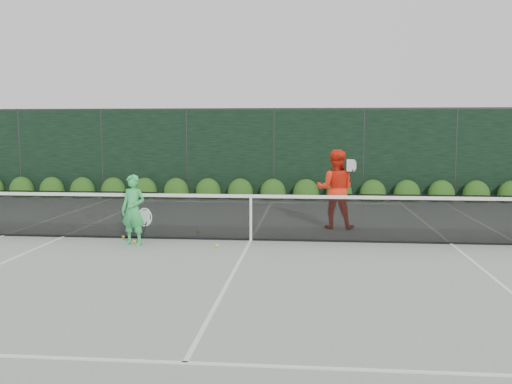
{
  "coord_description": "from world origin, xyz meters",
  "views": [
    {
      "loc": [
        1.23,
        -11.78,
        2.32
      ],
      "look_at": [
        0.08,
        0.3,
        1.0
      ],
      "focal_mm": 40.0,
      "sensor_mm": 36.0,
      "label": 1
    }
  ],
  "objects": [
    {
      "name": "tennis_net",
      "position": [
        -0.02,
        0.0,
        0.53
      ],
      "size": [
        12.9,
        0.1,
        1.07
      ],
      "color": "black",
      "rests_on": "ground"
    },
    {
      "name": "hedge_row",
      "position": [
        -0.0,
        7.15,
        0.23
      ],
      "size": [
        31.66,
        0.65,
        0.94
      ],
      "color": "#1A3C10",
      "rests_on": "ground"
    },
    {
      "name": "windscreen_fence",
      "position": [
        0.0,
        -2.71,
        1.51
      ],
      "size": [
        32.0,
        21.07,
        3.06
      ],
      "color": "black",
      "rests_on": "ground"
    },
    {
      "name": "player_man",
      "position": [
        1.83,
        1.7,
        0.94
      ],
      "size": [
        1.0,
        0.82,
        1.87
      ],
      "rotation": [
        0.0,
        0.0,
        3.01
      ],
      "color": "#FF2E15",
      "rests_on": "ground"
    },
    {
      "name": "ground",
      "position": [
        0.0,
        0.0,
        0.0
      ],
      "size": [
        80.0,
        80.0,
        0.0
      ],
      "primitive_type": "plane",
      "color": "gray",
      "rests_on": "ground"
    },
    {
      "name": "player_woman",
      "position": [
        -2.31,
        -0.68,
        0.71
      ],
      "size": [
        0.65,
        0.47,
        1.43
      ],
      "rotation": [
        0.0,
        0.0,
        -0.26
      ],
      "color": "#38C15D",
      "rests_on": "ground"
    },
    {
      "name": "tennis_balls",
      "position": [
        -1.75,
        -0.14,
        0.03
      ],
      "size": [
        2.23,
        1.6,
        0.07
      ],
      "color": "yellow",
      "rests_on": "ground"
    },
    {
      "name": "court_lines",
      "position": [
        0.0,
        0.0,
        0.01
      ],
      "size": [
        11.03,
        23.83,
        0.01
      ],
      "color": "white",
      "rests_on": "ground"
    }
  ]
}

